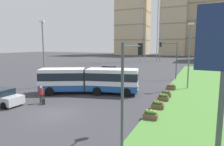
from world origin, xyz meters
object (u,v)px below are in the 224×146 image
flower_planter_0 (150,115)px  streetlight_left (43,51)px  flower_planter_5 (171,87)px  streetlight_median (189,53)px  flower_planter_2 (163,97)px  traffic_light_far_right (171,54)px  articulated_bus (89,80)px  car_silver_hatch (1,97)px  rolling_suitcase (43,101)px  car_maroon_sedan (109,70)px  flower_planter_3 (166,94)px  apartment_tower_westcentre (175,10)px  pedestrian_crossing (41,94)px  flower_planter_1 (158,105)px  apartment_tower_centre (202,23)px  traffic_light_near_right (130,75)px  apartment_tower_west (133,12)px  flower_planter_4 (171,87)px

flower_planter_0 → streetlight_left: bearing=160.0°
flower_planter_5 → streetlight_median: bearing=39.1°
flower_planter_0 → streetlight_left: streetlight_left is taller
flower_planter_2 → traffic_light_far_right: bearing=95.4°
traffic_light_far_right → articulated_bus: bearing=-116.9°
car_silver_hatch → flower_planter_5: car_silver_hatch is taller
rolling_suitcase → car_maroon_sedan: bearing=98.5°
flower_planter_3 → flower_planter_5: size_ratio=1.00×
streetlight_left → apartment_tower_westcentre: (3.85, 103.49, 21.93)m
pedestrian_crossing → flower_planter_2: pedestrian_crossing is taller
streetlight_left → streetlight_median: (18.17, 7.04, -0.22)m
flower_planter_1 → flower_planter_5: same height
apartment_tower_centre → car_silver_hatch: bearing=-98.5°
traffic_light_near_right → streetlight_left: (-15.87, 9.72, 0.91)m
pedestrian_crossing → rolling_suitcase: pedestrian_crossing is taller
streetlight_left → flower_planter_3: bearing=5.1°
flower_planter_5 → apartment_tower_centre: apartment_tower_centre is taller
rolling_suitcase → apartment_tower_westcentre: bearing=91.0°
articulated_bus → apartment_tower_centre: bearing=83.8°
flower_planter_1 → apartment_tower_westcentre: (-12.42, 106.61, 26.47)m
rolling_suitcase → flower_planter_3: size_ratio=0.88×
traffic_light_near_right → apartment_tower_centre: 117.79m
flower_planter_0 → car_silver_hatch: bearing=-171.7°
pedestrian_crossing → traffic_light_near_right: size_ratio=0.29×
pedestrian_crossing → apartment_tower_centre: size_ratio=0.05×
streetlight_left → apartment_tower_west: apartment_tower_west is taller
flower_planter_5 → apartment_tower_westcentre: bearing=97.2°
car_maroon_sedan → traffic_light_near_right: size_ratio=0.75×
flower_planter_1 → pedestrian_crossing: bearing=-164.9°
rolling_suitcase → flower_planter_3: bearing=36.3°
traffic_light_far_right → traffic_light_near_right: bearing=-87.7°
flower_planter_1 → flower_planter_3: 4.57m
flower_planter_0 → flower_planter_3: same height
rolling_suitcase → traffic_light_far_right: size_ratio=0.15×
pedestrian_crossing → flower_planter_4: bearing=45.9°
car_maroon_sedan → flower_planter_5: bearing=-36.7°
streetlight_left → apartment_tower_westcentre: apartment_tower_westcentre is taller
articulated_bus → rolling_suitcase: 6.17m
streetlight_left → apartment_tower_centre: size_ratio=0.24×
flower_planter_5 → traffic_light_far_right: traffic_light_far_right is taller
rolling_suitcase → car_silver_hatch: bearing=-155.8°
pedestrian_crossing → flower_planter_3: 13.33m
streetlight_left → flower_planter_0: bearing=-20.0°
flower_planter_4 → streetlight_left: (-16.27, -5.23, 4.54)m
flower_planter_3 → flower_planter_4: 3.78m
flower_planter_0 → car_maroon_sedan: bearing=122.5°
car_silver_hatch → pedestrian_crossing: size_ratio=2.53×
flower_planter_0 → flower_planter_1: bearing=90.0°
apartment_tower_west → apartment_tower_centre: (40.58, 4.83, -7.87)m
rolling_suitcase → apartment_tower_west: 115.01m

